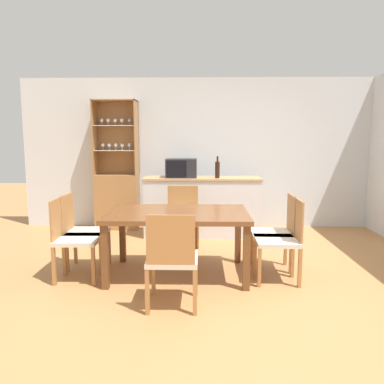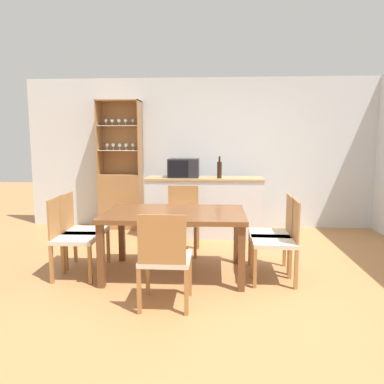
{
  "view_description": "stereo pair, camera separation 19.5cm",
  "coord_description": "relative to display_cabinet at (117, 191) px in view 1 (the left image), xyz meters",
  "views": [
    {
      "loc": [
        -0.33,
        -3.87,
        1.52
      ],
      "look_at": [
        -0.44,
        1.08,
        0.82
      ],
      "focal_mm": 35.0,
      "sensor_mm": 36.0,
      "label": 1
    },
    {
      "loc": [
        -0.14,
        -3.86,
        1.52
      ],
      "look_at": [
        -0.44,
        1.08,
        0.82
      ],
      "focal_mm": 35.0,
      "sensor_mm": 36.0,
      "label": 2
    }
  ],
  "objects": [
    {
      "name": "ground_plane",
      "position": [
        1.75,
        -2.42,
        -0.64
      ],
      "size": [
        18.0,
        18.0,
        0.0
      ],
      "primitive_type": "plane",
      "color": "#B27A47"
    },
    {
      "name": "wall_back",
      "position": [
        1.75,
        0.21,
        0.64
      ],
      "size": [
        6.8,
        0.06,
        2.55
      ],
      "color": "silver",
      "rests_on": "ground_plane"
    },
    {
      "name": "kitchen_counter",
      "position": [
        1.45,
        -0.47,
        -0.17
      ],
      "size": [
        1.82,
        0.53,
        0.93
      ],
      "color": "silver",
      "rests_on": "ground_plane"
    },
    {
      "name": "display_cabinet",
      "position": [
        0.0,
        0.0,
        0.0
      ],
      "size": [
        0.72,
        0.37,
        2.16
      ],
      "color": "#A37042",
      "rests_on": "ground_plane"
    },
    {
      "name": "dining_table",
      "position": [
        1.17,
        -2.22,
        0.01
      ],
      "size": [
        1.55,
        0.99,
        0.72
      ],
      "color": "brown",
      "rests_on": "ground_plane"
    },
    {
      "name": "dining_chair_head_near",
      "position": [
        1.17,
        -3.06,
        -0.18
      ],
      "size": [
        0.46,
        0.46,
        0.89
      ],
      "rotation": [
        0.0,
        0.0,
        -0.0
      ],
      "color": "beige",
      "rests_on": "ground_plane"
    },
    {
      "name": "dining_chair_side_right_far",
      "position": [
        2.29,
        -2.07,
        -0.18
      ],
      "size": [
        0.47,
        0.47,
        0.89
      ],
      "rotation": [
        0.0,
        0.0,
        1.53
      ],
      "color": "beige",
      "rests_on": "ground_plane"
    },
    {
      "name": "dining_chair_side_left_far",
      "position": [
        0.05,
        -2.07,
        -0.18
      ],
      "size": [
        0.47,
        0.47,
        0.89
      ],
      "rotation": [
        0.0,
        0.0,
        -1.54
      ],
      "color": "beige",
      "rests_on": "ground_plane"
    },
    {
      "name": "dining_chair_side_left_near",
      "position": [
        0.05,
        -2.37,
        -0.18
      ],
      "size": [
        0.46,
        0.46,
        0.89
      ],
      "rotation": [
        0.0,
        0.0,
        -1.55
      ],
      "color": "beige",
      "rests_on": "ground_plane"
    },
    {
      "name": "dining_chair_head_far",
      "position": [
        1.17,
        -1.38,
        -0.18
      ],
      "size": [
        0.47,
        0.47,
        0.89
      ],
      "rotation": [
        0.0,
        0.0,
        3.1
      ],
      "color": "beige",
      "rests_on": "ground_plane"
    },
    {
      "name": "dining_chair_side_right_near",
      "position": [
        2.29,
        -2.37,
        -0.18
      ],
      "size": [
        0.46,
        0.46,
        0.89
      ],
      "rotation": [
        0.0,
        0.0,
        1.55
      ],
      "color": "beige",
      "rests_on": "ground_plane"
    },
    {
      "name": "microwave",
      "position": [
        1.12,
        -0.45,
        0.44
      ],
      "size": [
        0.48,
        0.39,
        0.29
      ],
      "color": "#232328",
      "rests_on": "kitchen_counter"
    },
    {
      "name": "wine_bottle",
      "position": [
        1.68,
        -0.58,
        0.43
      ],
      "size": [
        0.07,
        0.07,
        0.34
      ],
      "color": "black",
      "rests_on": "kitchen_counter"
    }
  ]
}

